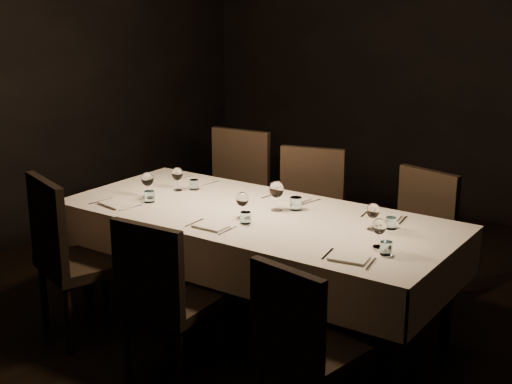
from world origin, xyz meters
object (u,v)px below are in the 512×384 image
Objects in this scene: chair_near_center at (162,292)px; chair_far_center at (307,212)px; chair_far_left at (233,192)px; chair_near_left at (71,251)px; dining_table at (256,224)px; chair_near_right at (301,341)px; chair_far_right at (416,235)px.

chair_far_center reaches higher than chair_near_center.
chair_near_left is at bearing -98.09° from chair_far_left.
chair_near_right is (0.85, -0.86, -0.19)m from dining_table.
chair_near_right is 0.95× the size of chair_far_right.
chair_far_left is 1.05× the size of chair_far_center.
chair_far_right is (-0.11, 1.69, 0.02)m from chair_near_right.
chair_near_left reaches higher than chair_near_right.
chair_far_center is at bearing 96.11° from dining_table.
chair_near_left reaches higher than chair_far_center.
chair_far_right is at bearing 48.36° from dining_table.
chair_near_left is 1.16× the size of chair_near_right.
chair_near_center is at bearing -104.05° from chair_far_center.
chair_far_center reaches higher than chair_far_right.
chair_far_left is (-0.75, 1.68, 0.05)m from chair_near_center.
chair_far_left reaches higher than dining_table.
dining_table is 2.40× the size of chair_far_left.
chair_near_center is 0.99× the size of chair_far_right.
chair_near_left is 1.04× the size of chair_far_center.
chair_far_right is (0.82, 0.05, -0.02)m from chair_far_center.
chair_far_center is at bearing -50.16° from chair_near_right.
chair_near_center is 0.90× the size of chair_far_left.
chair_near_center is at bearing -165.31° from chair_near_left.
chair_near_right is 2.36m from chair_far_left.
chair_near_center is (0.81, -0.07, -0.05)m from chair_near_left.
chair_far_left is at bearing 160.88° from chair_far_center.
dining_table is 1.15m from chair_far_left.
chair_near_left is at bearing 7.55° from chair_near_right.
chair_far_center is at bearing -91.53° from chair_near_center.
chair_far_left is (-0.79, 0.83, -0.12)m from dining_table.
chair_far_left reaches higher than chair_far_center.
chair_far_center reaches higher than chair_near_right.
chair_far_right is (1.53, 0.00, -0.05)m from chair_far_left.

